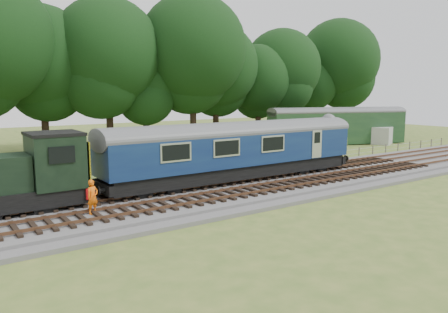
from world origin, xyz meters
TOP-DOWN VIEW (x-y plane):
  - ground at (0.00, 0.00)m, footprint 120.00×120.00m
  - ballast at (0.00, 0.00)m, footprint 70.00×7.00m
  - track_north at (0.00, 1.40)m, footprint 67.20×2.40m
  - track_south at (0.00, -1.60)m, footprint 67.20×2.40m
  - fence at (0.00, 4.50)m, footprint 64.00×0.12m
  - tree_line at (0.00, 22.00)m, footprint 70.00×8.00m
  - dmu_railcar at (1.79, 1.40)m, footprint 18.05×2.86m
  - worker at (-8.41, -0.99)m, footprint 0.70×0.58m
  - parked_coach at (24.58, 12.78)m, footprint 16.40×7.85m
  - shed at (20.35, 16.20)m, footprint 3.99×3.99m
  - caravan at (29.81, 10.27)m, footprint 4.51×3.42m

SIDE VIEW (x-z plane):
  - ground at x=0.00m, z-range 0.00..0.00m
  - fence at x=0.00m, z-range -0.50..0.50m
  - tree_line at x=0.00m, z-range -9.00..9.00m
  - ballast at x=0.00m, z-range 0.00..0.35m
  - track_north at x=0.00m, z-range 0.31..0.52m
  - track_south at x=0.00m, z-range 0.31..0.52m
  - caravan at x=29.81m, z-range 0.00..1.98m
  - worker at x=-8.41m, z-range 0.35..1.98m
  - shed at x=20.35m, z-range 0.02..2.68m
  - parked_coach at x=24.58m, z-range 0.26..4.43m
  - dmu_railcar at x=1.79m, z-range 0.67..4.54m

